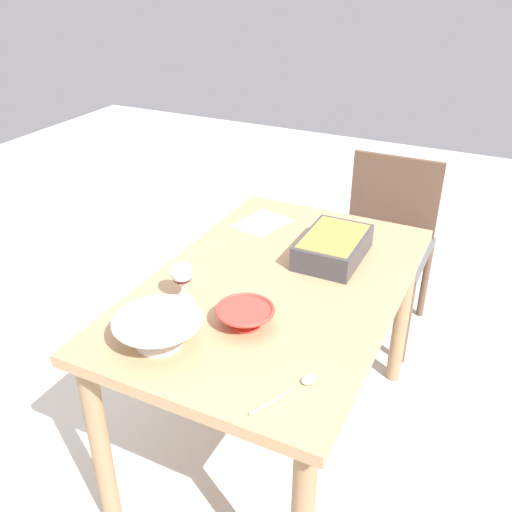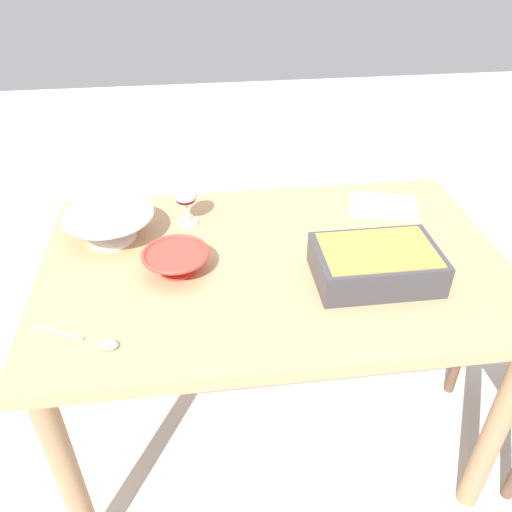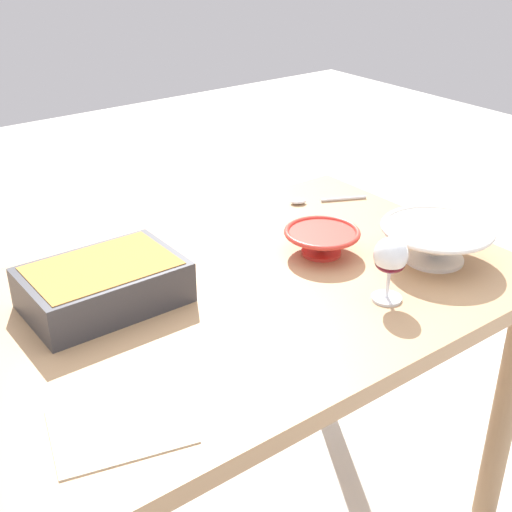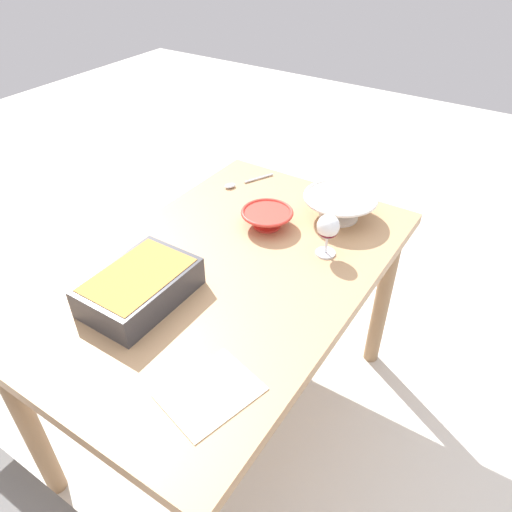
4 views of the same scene
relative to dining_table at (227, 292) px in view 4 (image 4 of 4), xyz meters
The scene contains 8 objects.
ground_plane 0.63m from the dining_table, ahead, with size 8.00×8.00×0.00m, color beige.
dining_table is the anchor object (origin of this frame).
wine_glass 0.37m from the dining_table, 136.65° to the left, with size 0.07×0.07×0.14m.
casserole_dish 0.30m from the dining_table, 25.57° to the right, with size 0.31×0.21×0.09m.
mixing_bowl 0.29m from the dining_table, behind, with size 0.18×0.18×0.06m.
small_bowl 0.50m from the dining_table, 160.40° to the left, with size 0.25×0.25×0.09m.
serving_spoon 0.53m from the dining_table, 149.57° to the right, with size 0.20×0.11×0.01m.
napkin 0.47m from the dining_table, 31.48° to the left, with size 0.21×0.16×0.00m, color beige.
Camera 4 is at (0.91, 0.70, 1.64)m, focal length 34.02 mm.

